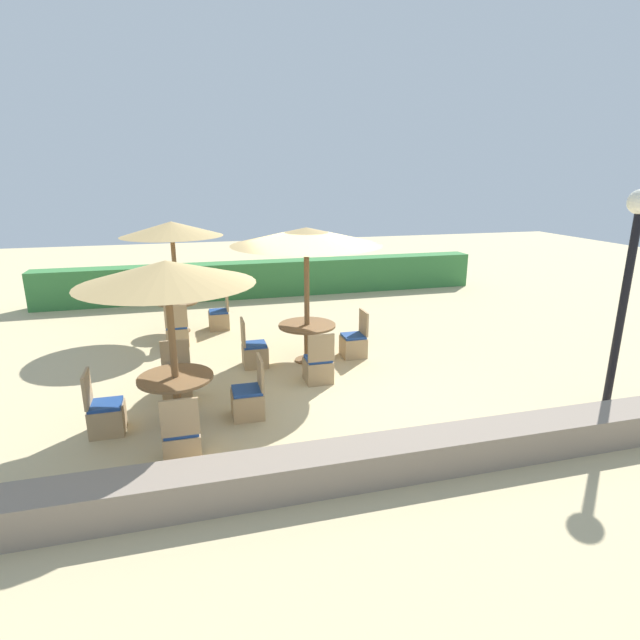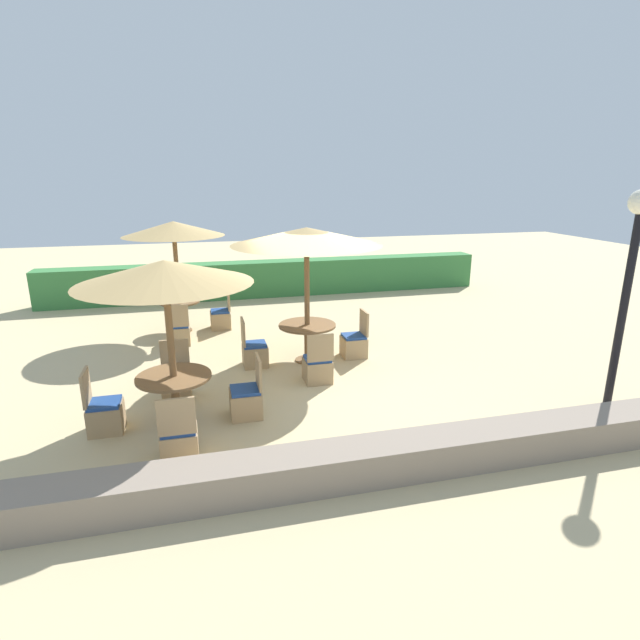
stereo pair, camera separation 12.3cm
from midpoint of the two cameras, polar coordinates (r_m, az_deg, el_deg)
name	(u,v)px [view 2 (the right image)]	position (r m, az deg, el deg)	size (l,w,h in m)	color
ground_plane	(328,377)	(9.07, 1.33, -6.50)	(40.00, 40.00, 0.00)	#C6B284
hedge_row	(271,278)	(15.14, -5.38, 4.77)	(13.00, 0.70, 1.04)	#387A3D
stone_border	(396,457)	(6.32, 9.25, -15.25)	(10.00, 0.56, 0.44)	gray
lamp_post	(632,258)	(8.60, 32.45, 6.02)	(0.36, 0.36, 3.32)	black
parasol_center	(307,237)	(9.26, -1.16, 9.49)	(2.81, 2.81, 2.59)	brown
round_table_center	(307,332)	(9.64, -1.10, -1.36)	(1.10, 1.10, 0.74)	brown
patio_chair_center_east	(354,344)	(10.01, 4.31, -2.72)	(0.46, 0.46, 0.93)	tan
patio_chair_center_west	(254,353)	(9.57, -7.17, -3.71)	(0.46, 0.46, 0.93)	tan
patio_chair_center_south	(318,368)	(8.77, 0.13, -5.46)	(0.46, 0.46, 0.93)	tan
parasol_back_left	(173,229)	(11.63, -16.11, 9.93)	(2.23, 2.23, 2.53)	brown
round_table_back_left	(180,309)	(11.95, -15.43, 1.25)	(0.91, 0.91, 0.72)	brown
patio_chair_back_left_east	(221,318)	(12.02, -10.94, 0.27)	(0.46, 0.46, 0.93)	tan
patio_chair_back_left_south	(179,333)	(11.08, -15.52, -1.41)	(0.46, 0.46, 0.93)	tan
parasol_front_left	(165,273)	(7.01, -16.87, 5.17)	(2.38, 2.38, 2.42)	brown
round_table_front_left	(175,386)	(7.48, -15.84, -7.29)	(1.06, 1.06, 0.76)	brown
patio_chair_front_left_west	(104,414)	(7.75, -23.01, -9.86)	(0.46, 0.46, 0.93)	tan
patio_chair_front_left_east	(247,400)	(7.65, -7.91, -9.01)	(0.46, 0.46, 0.93)	tan
patio_chair_front_left_north	(176,382)	(8.49, -15.68, -6.86)	(0.46, 0.46, 0.93)	tan
patio_chair_front_left_south	(179,440)	(6.74, -15.27, -13.14)	(0.46, 0.46, 0.93)	tan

